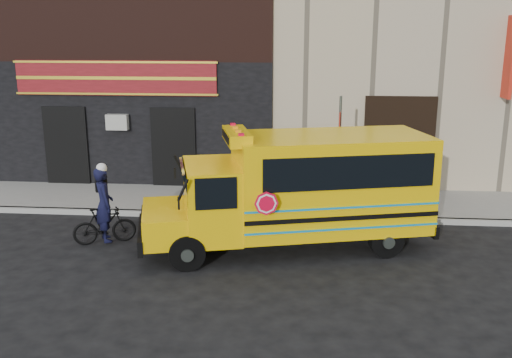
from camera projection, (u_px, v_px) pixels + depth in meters
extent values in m
plane|color=black|center=(258.00, 254.00, 13.45)|extent=(120.00, 120.00, 0.00)
cube|color=#9FA09A|center=(266.00, 216.00, 15.94)|extent=(40.00, 0.20, 0.15)
cube|color=gray|center=(269.00, 201.00, 17.38)|extent=(40.00, 3.00, 0.15)
cube|color=tan|center=(280.00, 3.00, 22.02)|extent=(20.00, 10.00, 12.00)
cube|color=black|center=(120.00, 124.00, 18.66)|extent=(10.00, 0.30, 4.00)
cube|color=black|center=(113.00, 13.00, 17.78)|extent=(10.00, 0.28, 3.00)
cube|color=maroon|center=(116.00, 78.00, 18.12)|extent=(6.50, 0.12, 1.10)
cube|color=black|center=(67.00, 146.00, 18.85)|extent=(1.30, 0.10, 2.50)
cube|color=black|center=(174.00, 148.00, 18.56)|extent=(1.30, 0.10, 2.50)
cube|color=red|center=(510.00, 57.00, 16.74)|extent=(0.10, 0.70, 2.40)
cylinder|color=black|center=(187.00, 253.00, 12.48)|extent=(0.84, 0.47, 0.80)
cylinder|color=black|center=(183.00, 225.00, 14.29)|extent=(0.84, 0.47, 0.80)
cylinder|color=black|center=(386.00, 240.00, 13.21)|extent=(0.84, 0.47, 0.80)
cylinder|color=black|center=(359.00, 215.00, 15.03)|extent=(0.84, 0.47, 0.80)
cube|color=#F1BB04|center=(165.00, 223.00, 13.21)|extent=(1.47, 2.19, 0.70)
cube|color=black|center=(141.00, 234.00, 13.18)|extent=(0.62, 2.02, 0.35)
cube|color=#F1BB04|center=(212.00, 200.00, 13.26)|extent=(1.68, 2.33, 1.70)
cube|color=black|center=(187.00, 184.00, 13.07)|extent=(0.50, 1.76, 0.90)
cube|color=#F1BB04|center=(330.00, 181.00, 13.63)|extent=(4.91, 3.25, 2.25)
cube|color=black|center=(417.00, 219.00, 14.27)|extent=(0.66, 2.16, 0.30)
cube|color=black|center=(350.00, 173.00, 12.47)|extent=(3.79, 1.01, 0.75)
cube|color=#F1BB04|center=(237.00, 136.00, 12.98)|extent=(0.88, 1.67, 0.28)
cylinder|color=red|center=(266.00, 203.00, 12.12)|extent=(0.51, 0.16, 0.52)
cylinder|color=#464E48|center=(339.00, 157.00, 15.96)|extent=(0.07, 0.07, 3.38)
cube|color=red|center=(340.00, 120.00, 15.62)|extent=(0.06, 0.30, 0.42)
cube|color=white|center=(339.00, 139.00, 15.75)|extent=(0.06, 0.30, 0.37)
imported|color=black|center=(104.00, 226.00, 14.03)|extent=(1.57, 0.97, 0.92)
imported|color=black|center=(104.00, 206.00, 13.99)|extent=(0.73, 0.81, 1.86)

